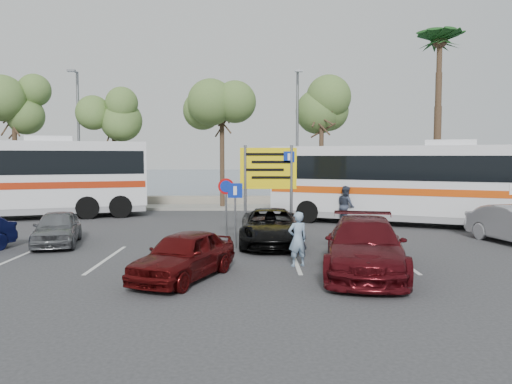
{
  "coord_description": "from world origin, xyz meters",
  "views": [
    {
      "loc": [
        0.47,
        -16.2,
        3.16
      ],
      "look_at": [
        0.52,
        3.0,
        1.79
      ],
      "focal_mm": 35.0,
      "sensor_mm": 36.0,
      "label": 1
    }
  ],
  "objects_px": {
    "coach_bus_left": "(8,181)",
    "suv_black": "(271,227)",
    "coach_bus_right": "(407,186)",
    "car_red": "(184,255)",
    "pedestrian_far": "(346,206)",
    "pedestrian_near": "(298,239)",
    "car_silver_a": "(57,228)",
    "street_lamp_left": "(78,132)",
    "direction_sign": "(268,175)",
    "street_lamp_right": "(297,132)",
    "car_maroon": "(365,246)"
  },
  "relations": [
    {
      "from": "street_lamp_right",
      "to": "pedestrian_near",
      "type": "height_order",
      "value": "street_lamp_right"
    },
    {
      "from": "pedestrian_near",
      "to": "pedestrian_far",
      "type": "relative_size",
      "value": 0.87
    },
    {
      "from": "pedestrian_near",
      "to": "street_lamp_right",
      "type": "bearing_deg",
      "value": -113.03
    },
    {
      "from": "coach_bus_right",
      "to": "pedestrian_near",
      "type": "distance_m",
      "value": 10.58
    },
    {
      "from": "direction_sign",
      "to": "coach_bus_left",
      "type": "bearing_deg",
      "value": 156.17
    },
    {
      "from": "street_lamp_right",
      "to": "coach_bus_right",
      "type": "height_order",
      "value": "street_lamp_right"
    },
    {
      "from": "street_lamp_right",
      "to": "car_silver_a",
      "type": "xyz_separation_m",
      "value": [
        -9.6,
        -12.02,
        -3.99
      ]
    },
    {
      "from": "car_silver_a",
      "to": "pedestrian_near",
      "type": "xyz_separation_m",
      "value": [
        8.31,
        -3.5,
        0.18
      ]
    },
    {
      "from": "car_silver_a",
      "to": "pedestrian_far",
      "type": "height_order",
      "value": "pedestrian_far"
    },
    {
      "from": "coach_bus_right",
      "to": "car_red",
      "type": "xyz_separation_m",
      "value": [
        -8.86,
        -10.3,
        -1.18
      ]
    },
    {
      "from": "direction_sign",
      "to": "coach_bus_left",
      "type": "distance_m",
      "value": 14.22
    },
    {
      "from": "direction_sign",
      "to": "street_lamp_right",
      "type": "bearing_deg",
      "value": 79.06
    },
    {
      "from": "car_silver_a",
      "to": "pedestrian_far",
      "type": "relative_size",
      "value": 1.97
    },
    {
      "from": "coach_bus_right",
      "to": "suv_black",
      "type": "relative_size",
      "value": 2.7
    },
    {
      "from": "street_lamp_right",
      "to": "car_maroon",
      "type": "relative_size",
      "value": 1.56
    },
    {
      "from": "pedestrian_near",
      "to": "direction_sign",
      "type": "bearing_deg",
      "value": -100.57
    },
    {
      "from": "suv_black",
      "to": "pedestrian_far",
      "type": "bearing_deg",
      "value": 54.83
    },
    {
      "from": "street_lamp_left",
      "to": "car_silver_a",
      "type": "relative_size",
      "value": 2.22
    },
    {
      "from": "suv_black",
      "to": "pedestrian_far",
      "type": "distance_m",
      "value": 6.17
    },
    {
      "from": "coach_bus_left",
      "to": "car_silver_a",
      "type": "height_order",
      "value": "coach_bus_left"
    },
    {
      "from": "car_silver_a",
      "to": "coach_bus_right",
      "type": "bearing_deg",
      "value": 6.88
    },
    {
      "from": "car_silver_a",
      "to": "car_maroon",
      "type": "distance_m",
      "value": 10.96
    },
    {
      "from": "direction_sign",
      "to": "pedestrian_near",
      "type": "height_order",
      "value": "direction_sign"
    },
    {
      "from": "coach_bus_left",
      "to": "pedestrian_far",
      "type": "xyz_separation_m",
      "value": [
        16.65,
        -2.44,
        -1.03
      ]
    },
    {
      "from": "suv_black",
      "to": "car_silver_a",
      "type": "bearing_deg",
      "value": -179.34
    },
    {
      "from": "street_lamp_right",
      "to": "car_red",
      "type": "xyz_separation_m",
      "value": [
        -4.36,
        -17.02,
        -3.97
      ]
    },
    {
      "from": "car_maroon",
      "to": "car_red",
      "type": "bearing_deg",
      "value": -162.4
    },
    {
      "from": "coach_bus_right",
      "to": "pedestrian_far",
      "type": "xyz_separation_m",
      "value": [
        -2.85,
        -0.3,
        -0.89
      ]
    },
    {
      "from": "coach_bus_left",
      "to": "street_lamp_left",
      "type": "bearing_deg",
      "value": 66.4
    },
    {
      "from": "coach_bus_left",
      "to": "car_silver_a",
      "type": "relative_size",
      "value": 3.8
    },
    {
      "from": "car_red",
      "to": "car_maroon",
      "type": "bearing_deg",
      "value": 29.57
    },
    {
      "from": "coach_bus_right",
      "to": "car_silver_a",
      "type": "height_order",
      "value": "coach_bus_right"
    },
    {
      "from": "direction_sign",
      "to": "car_silver_a",
      "type": "height_order",
      "value": "direction_sign"
    },
    {
      "from": "street_lamp_left",
      "to": "pedestrian_near",
      "type": "distance_m",
      "value": 19.81
    },
    {
      "from": "direction_sign",
      "to": "car_silver_a",
      "type": "relative_size",
      "value": 1.0
    },
    {
      "from": "coach_bus_right",
      "to": "direction_sign",
      "type": "bearing_deg",
      "value": -151.0
    },
    {
      "from": "pedestrian_near",
      "to": "car_silver_a",
      "type": "bearing_deg",
      "value": -41.11
    },
    {
      "from": "pedestrian_near",
      "to": "pedestrian_far",
      "type": "xyz_separation_m",
      "value": [
        2.94,
        8.5,
        0.12
      ]
    },
    {
      "from": "street_lamp_right",
      "to": "coach_bus_left",
      "type": "height_order",
      "value": "street_lamp_right"
    },
    {
      "from": "pedestrian_far",
      "to": "pedestrian_near",
      "type": "bearing_deg",
      "value": 146.16
    },
    {
      "from": "street_lamp_left",
      "to": "street_lamp_right",
      "type": "distance_m",
      "value": 13.0
    },
    {
      "from": "coach_bus_left",
      "to": "pedestrian_far",
      "type": "relative_size",
      "value": 7.48
    },
    {
      "from": "street_lamp_left",
      "to": "street_lamp_right",
      "type": "relative_size",
      "value": 1.0
    },
    {
      "from": "street_lamp_left",
      "to": "car_maroon",
      "type": "bearing_deg",
      "value": -50.7
    },
    {
      "from": "coach_bus_left",
      "to": "suv_black",
      "type": "xyz_separation_m",
      "value": [
        13.04,
        -7.44,
        -1.3
      ]
    },
    {
      "from": "street_lamp_right",
      "to": "direction_sign",
      "type": "distance_m",
      "value": 10.73
    },
    {
      "from": "direction_sign",
      "to": "car_red",
      "type": "distance_m",
      "value": 7.33
    },
    {
      "from": "street_lamp_left",
      "to": "car_maroon",
      "type": "height_order",
      "value": "street_lamp_left"
    },
    {
      "from": "suv_black",
      "to": "pedestrian_near",
      "type": "xyz_separation_m",
      "value": [
        0.67,
        -3.5,
        0.15
      ]
    },
    {
      "from": "suv_black",
      "to": "car_red",
      "type": "bearing_deg",
      "value": -114.98
    }
  ]
}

